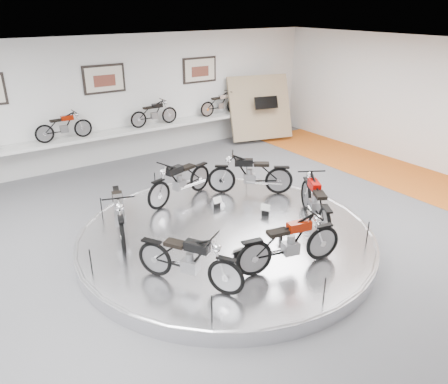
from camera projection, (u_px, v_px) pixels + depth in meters
floor at (234, 249)px, 9.42m from camera, size 16.00×16.00×0.00m
ceiling at (236, 57)px, 7.82m from camera, size 16.00×16.00×0.00m
wall_back at (106, 101)px, 13.90m from camera, size 16.00×0.00×16.00m
orange_carpet_strip at (419, 182)px, 12.96m from camera, size 2.40×12.60×0.01m
dado_band at (111, 145)px, 14.46m from camera, size 15.68×0.04×1.10m
display_platform at (226, 237)px, 9.58m from camera, size 6.40×6.40×0.30m
platform_rim at (226, 233)px, 9.53m from camera, size 6.40×6.40×0.10m
shelf at (113, 134)px, 14.07m from camera, size 11.00×0.55×0.10m
poster_center at (104, 79)px, 13.59m from camera, size 1.35×0.06×0.88m
poster_right at (200, 70)px, 15.41m from camera, size 1.35×0.06×0.88m
display_panel at (260, 108)px, 16.44m from camera, size 2.56×1.52×2.30m
shelf_bike_b at (64, 128)px, 13.12m from camera, size 1.22×0.43×0.73m
shelf_bike_c at (154, 115)px, 14.69m from camera, size 1.22×0.43×0.73m
shelf_bike_d at (220, 105)px, 16.09m from camera, size 1.22×0.43×0.73m
bike_a at (250, 174)px, 11.21m from camera, size 1.89×1.63×1.10m
bike_b at (180, 180)px, 10.86m from camera, size 1.93×1.12×1.07m
bike_c at (119, 212)px, 9.16m from camera, size 1.21×1.97×1.09m
bike_d at (189, 259)px, 7.54m from camera, size 1.44×1.83×1.04m
bike_e at (290, 242)px, 8.04m from camera, size 1.92×1.02×1.07m
bike_f at (315, 201)px, 9.68m from camera, size 1.49×1.95×1.10m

